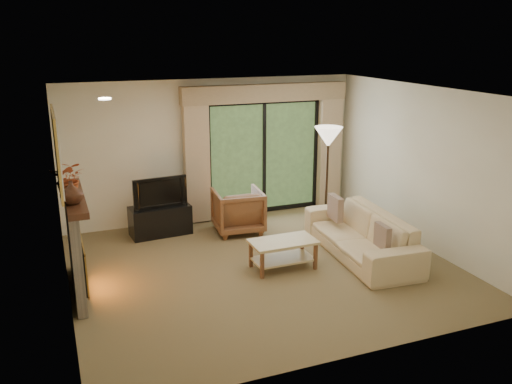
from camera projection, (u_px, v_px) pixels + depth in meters
name	position (u px, v px, depth m)	size (l,w,h in m)	color
floor	(263.00, 268.00, 8.11)	(5.50, 5.50, 0.00)	olive
ceiling	(264.00, 92.00, 7.37)	(5.50, 5.50, 0.00)	white
wall_back	(213.00, 150.00, 9.97)	(5.00, 5.00, 0.00)	#F7EACC
wall_front	(356.00, 246.00, 5.50)	(5.00, 5.00, 0.00)	#F7EACC
wall_left	(60.00, 206.00, 6.78)	(5.00, 5.00, 0.00)	#F7EACC
wall_right	(422.00, 167.00, 8.70)	(5.00, 5.00, 0.00)	#F7EACC
fireplace	(74.00, 244.00, 7.17)	(0.24, 1.70, 1.37)	slate
mirror	(57.00, 151.00, 6.78)	(0.07, 1.45, 1.02)	tan
sliding_door	(264.00, 157.00, 10.33)	(2.26, 0.10, 2.16)	black
curtain_left	(197.00, 159.00, 9.73)	(0.45, 0.18, 2.35)	tan
curtain_right	(329.00, 148.00, 10.68)	(0.45, 0.18, 2.35)	tan
cornice	(266.00, 93.00, 9.91)	(3.20, 0.24, 0.32)	tan
media_console	(160.00, 220.00, 9.38)	(1.02, 0.46, 0.51)	black
tv	(159.00, 191.00, 9.23)	(0.93, 0.12, 0.53)	black
armchair	(238.00, 211.00, 9.49)	(0.81, 0.84, 0.76)	brown
sofa	(361.00, 234.00, 8.48)	(2.38, 0.93, 0.69)	beige
pillow_near	(382.00, 236.00, 7.77)	(0.09, 0.34, 0.34)	brown
pillow_far	(335.00, 208.00, 8.99)	(0.11, 0.41, 0.41)	brown
coffee_table	(283.00, 254.00, 8.04)	(0.97, 0.53, 0.44)	#D5BB82
floor_lamp	(327.00, 178.00, 9.54)	(0.49, 0.49, 1.83)	white
vase	(71.00, 192.00, 6.59)	(0.27, 0.27, 0.29)	#472617
branches	(69.00, 179.00, 6.84)	(0.42, 0.37, 0.47)	#B44C24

